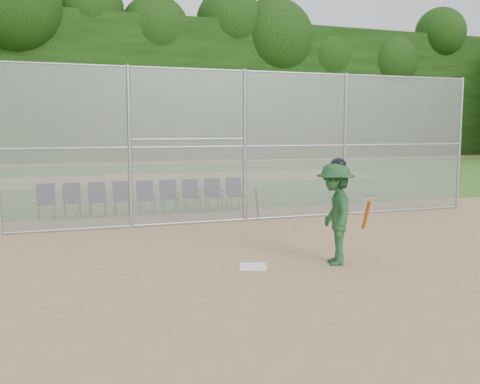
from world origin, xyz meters
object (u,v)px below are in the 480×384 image
object	(u,v)px
batter_at_plate	(335,213)
chair_0	(46,202)
home_plate	(253,266)
water_cooler	(368,202)

from	to	relation	value
batter_at_plate	chair_0	distance (m)	8.52
home_plate	batter_at_plate	distance (m)	1.77
chair_0	home_plate	bearing A→B (deg)	-61.82
batter_at_plate	water_cooler	world-z (taller)	batter_at_plate
water_cooler	chair_0	size ratio (longest dim) A/B	0.48
batter_at_plate	chair_0	xyz separation A→B (m)	(-5.02, 6.87, -0.46)
water_cooler	chair_0	bearing A→B (deg)	172.28
home_plate	chair_0	world-z (taller)	chair_0
home_plate	chair_0	bearing A→B (deg)	118.18
home_plate	water_cooler	bearing A→B (deg)	42.70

